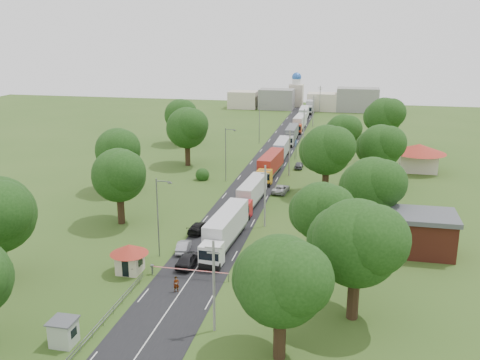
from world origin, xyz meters
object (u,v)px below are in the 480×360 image
(truck_0, at_px, (225,230))
(car_lane_mid, at_px, (184,247))
(boom_barrier, at_px, (178,270))
(guard_booth, at_px, (129,255))
(car_lane_front, at_px, (188,259))
(info_sign, at_px, (296,146))
(pedestrian_near, at_px, (176,285))

(truck_0, xyz_separation_m, car_lane_mid, (-4.66, -2.85, -1.59))
(boom_barrier, distance_m, truck_0, 10.40)
(guard_booth, relative_size, car_lane_front, 0.90)
(car_lane_mid, bearing_deg, boom_barrier, 95.94)
(boom_barrier, relative_size, info_sign, 2.25)
(boom_barrier, xyz_separation_m, car_lane_front, (0.19, 3.05, -0.06))
(car_lane_mid, bearing_deg, info_sign, -106.06)
(guard_booth, bearing_deg, car_lane_mid, 59.04)
(truck_0, xyz_separation_m, pedestrian_near, (-2.07, -13.35, -1.40))
(car_lane_front, bearing_deg, info_sign, -94.76)
(boom_barrier, height_order, pedestrian_near, pedestrian_near)
(truck_0, bearing_deg, pedestrian_near, -98.83)
(guard_booth, height_order, truck_0, truck_0)
(truck_0, bearing_deg, car_lane_front, -112.59)
(truck_0, bearing_deg, boom_barrier, -107.02)
(boom_barrier, relative_size, truck_0, 0.60)
(boom_barrier, distance_m, car_lane_mid, 7.19)
(pedestrian_near, bearing_deg, truck_0, 55.57)
(guard_booth, distance_m, truck_0, 13.25)
(guard_booth, xyz_separation_m, car_lane_front, (6.03, 3.05, -1.33))
(info_sign, xyz_separation_m, pedestrian_near, (-5.61, -63.50, -2.13))
(truck_0, relative_size, car_lane_mid, 3.81)
(info_sign, bearing_deg, truck_0, -94.04)
(guard_booth, height_order, info_sign, info_sign)
(boom_barrier, distance_m, car_lane_front, 3.06)
(info_sign, distance_m, pedestrian_near, 63.78)
(boom_barrier, height_order, guard_booth, guard_booth)
(car_lane_mid, bearing_deg, car_lane_front, 107.62)
(guard_booth, distance_m, info_sign, 61.27)
(info_sign, height_order, truck_0, truck_0)
(car_lane_front, xyz_separation_m, car_lane_mid, (-1.83, 3.95, -0.16))
(guard_booth, relative_size, pedestrian_near, 2.54)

